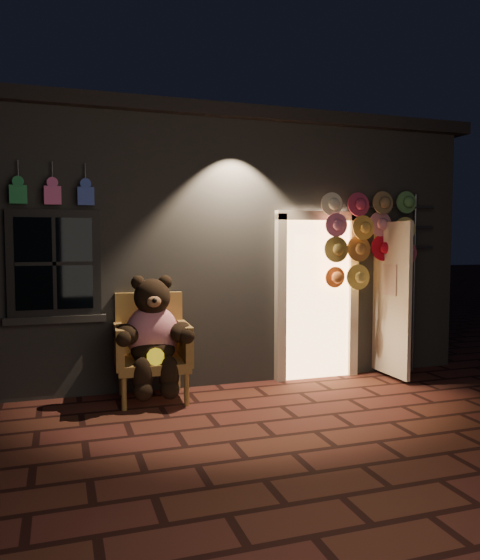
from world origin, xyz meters
name	(u,v)px	position (x,y,z in m)	size (l,w,h in m)	color
ground	(259,422)	(0.00, 0.00, 0.00)	(60.00, 60.00, 0.00)	#4E231E
shop_building	(176,245)	(0.00, 3.99, 1.74)	(7.30, 5.95, 3.51)	slate
wicker_armchair	(151,346)	(-0.87, 1.20, 0.60)	(0.86, 0.79, 1.20)	#A88341
teddy_bear	(153,335)	(-0.87, 1.05, 0.75)	(0.96, 0.76, 1.32)	red
hat_rack	(370,235)	(2.02, 1.28, 1.88)	(1.72, 0.22, 2.46)	#59595E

